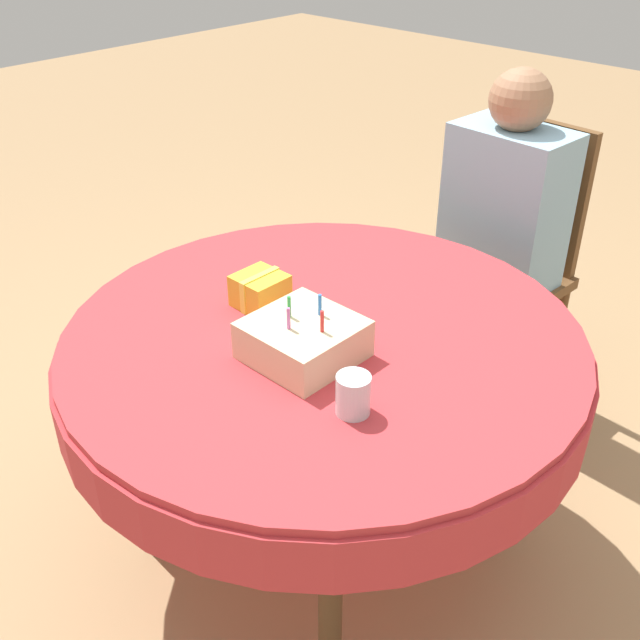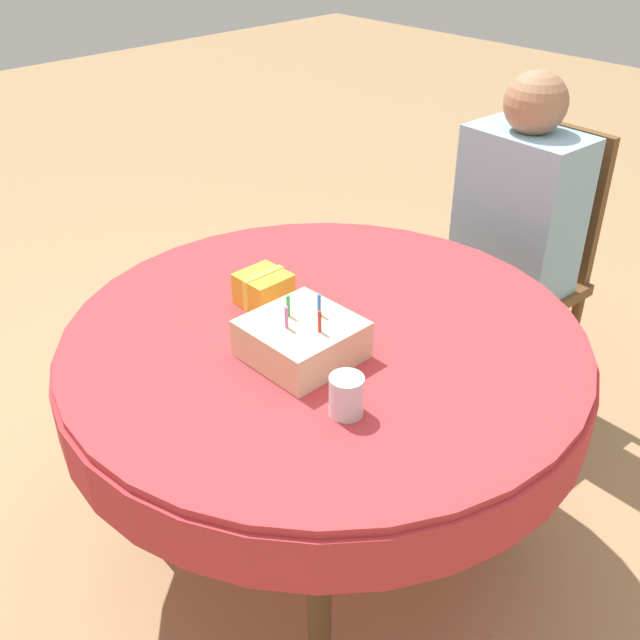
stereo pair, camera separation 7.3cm
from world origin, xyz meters
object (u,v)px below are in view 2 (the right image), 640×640
(birthday_cake, at_px, (302,339))
(chair, at_px, (524,264))
(person, at_px, (513,222))
(gift_box, at_px, (264,289))
(drinking_glass, at_px, (346,395))

(birthday_cake, bearing_deg, chair, 95.16)
(chair, relative_size, birthday_cake, 4.32)
(chair, distance_m, person, 0.20)
(person, relative_size, gift_box, 9.72)
(chair, xyz_separation_m, drinking_glass, (0.31, -1.15, 0.23))
(chair, height_order, birthday_cake, chair)
(birthday_cake, height_order, gift_box, birthday_cake)
(drinking_glass, bearing_deg, chair, 104.93)
(person, bearing_deg, drinking_glass, -69.97)
(chair, xyz_separation_m, person, (-0.01, -0.09, 0.17))
(gift_box, bearing_deg, chair, 82.13)
(chair, distance_m, gift_box, 1.02)
(person, xyz_separation_m, birthday_cake, (0.10, -0.98, 0.06))
(person, height_order, gift_box, person)
(person, distance_m, gift_box, 0.90)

